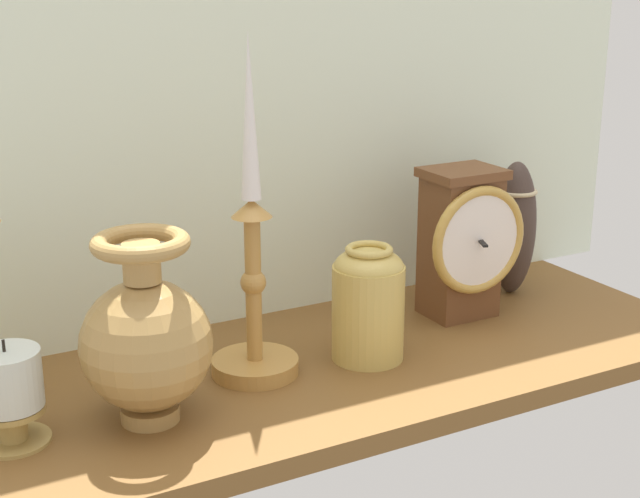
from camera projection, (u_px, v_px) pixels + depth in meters
ground_plane at (318, 372)px, 110.48cm from camera, size 100.00×36.00×2.40cm
back_wall at (246, 68)px, 116.00cm from camera, size 120.00×2.00×65.00cm
mantel_clock at (464, 241)px, 121.83cm from camera, size 14.23×10.47×19.80cm
candlestick_tall_left at (253, 280)px, 104.11cm from camera, size 9.99×9.99×38.52cm
brass_vase_bulbous at (146, 339)px, 93.89cm from camera, size 13.47×13.47×19.92cm
brass_vase_jar at (368, 300)px, 109.48cm from camera, size 8.55×8.55×13.90cm
pillar_candle_front at (9, 393)px, 90.51cm from camera, size 7.33×7.33×10.85cm
tall_ceramic_vase at (514, 227)px, 130.83cm from camera, size 6.16×6.16×18.95cm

